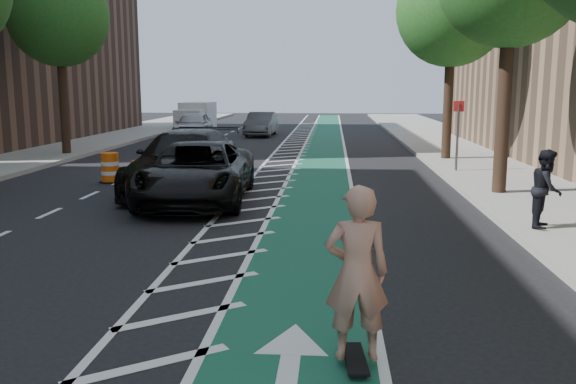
# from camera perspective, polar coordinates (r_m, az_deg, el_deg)

# --- Properties ---
(ground) EXTENTS (120.00, 120.00, 0.00)m
(ground) POSITION_cam_1_polar(r_m,az_deg,el_deg) (9.87, -16.53, -7.95)
(ground) COLOR black
(ground) RESTS_ON ground
(bike_lane) EXTENTS (2.00, 90.00, 0.01)m
(bike_lane) POSITION_cam_1_polar(r_m,az_deg,el_deg) (19.00, 2.86, 0.93)
(bike_lane) COLOR #17533E
(bike_lane) RESTS_ON ground
(buffer_strip) EXTENTS (1.40, 90.00, 0.01)m
(buffer_strip) POSITION_cam_1_polar(r_m,az_deg,el_deg) (19.10, -1.64, 0.98)
(buffer_strip) COLOR silver
(buffer_strip) RESTS_ON ground
(sidewalk_right) EXTENTS (5.00, 90.00, 0.15)m
(sidewalk_right) POSITION_cam_1_polar(r_m,az_deg,el_deg) (19.93, 21.89, 0.85)
(sidewalk_right) COLOR gray
(sidewalk_right) RESTS_ON ground
(curb_right) EXTENTS (0.12, 90.00, 0.16)m
(curb_right) POSITION_cam_1_polar(r_m,az_deg,el_deg) (19.33, 14.95, 0.98)
(curb_right) COLOR gray
(curb_right) RESTS_ON ground
(curb_left) EXTENTS (0.12, 90.00, 0.16)m
(curb_left) POSITION_cam_1_polar(r_m,az_deg,el_deg) (21.69, -24.74, 1.34)
(curb_left) COLOR gray
(curb_left) RESTS_ON ground
(tree_r_d) EXTENTS (4.20, 4.20, 7.90)m
(tree_r_d) POSITION_cam_1_polar(r_m,az_deg,el_deg) (25.33, 14.93, 15.93)
(tree_r_d) COLOR #382619
(tree_r_d) RESTS_ON ground
(tree_l_d) EXTENTS (4.20, 4.20, 7.90)m
(tree_l_d) POSITION_cam_1_polar(r_m,az_deg,el_deg) (27.39, -21.02, 15.14)
(tree_l_d) COLOR #382619
(tree_l_d) RESTS_ON ground
(sign_post) EXTENTS (0.35, 0.08, 2.47)m
(sign_post) POSITION_cam_1_polar(r_m,az_deg,el_deg) (21.24, 15.58, 5.18)
(sign_post) COLOR #4C4C4C
(sign_post) RESTS_ON ground
(skateboard) EXTENTS (0.28, 0.79, 0.10)m
(skateboard) POSITION_cam_1_polar(r_m,az_deg,el_deg) (6.76, 6.29, -15.27)
(skateboard) COLOR black
(skateboard) RESTS_ON ground
(skateboarder) EXTENTS (0.71, 0.50, 1.86)m
(skateboarder) POSITION_cam_1_polar(r_m,az_deg,el_deg) (6.41, 6.45, -7.54)
(skateboarder) COLOR tan
(skateboarder) RESTS_ON skateboard
(suv_near) EXTENTS (2.84, 5.69, 1.55)m
(suv_near) POSITION_cam_1_polar(r_m,az_deg,el_deg) (15.82, -8.53, 1.84)
(suv_near) COLOR black
(suv_near) RESTS_ON ground
(suv_far) EXTENTS (2.58, 5.98, 1.72)m
(suv_far) POSITION_cam_1_polar(r_m,az_deg,el_deg) (17.42, -9.57, 2.82)
(suv_far) COLOR black
(suv_far) RESTS_ON ground
(car_silver) EXTENTS (2.00, 4.58, 1.54)m
(car_silver) POSITION_cam_1_polar(r_m,az_deg,el_deg) (35.35, -8.85, 6.20)
(car_silver) COLOR #A9A9AE
(car_silver) RESTS_ON ground
(car_grey) EXTENTS (1.70, 4.38, 1.42)m
(car_grey) POSITION_cam_1_polar(r_m,az_deg,el_deg) (37.04, -2.51, 6.38)
(car_grey) COLOR #4F5053
(car_grey) RESTS_ON ground
(pedestrian) EXTENTS (0.85, 0.94, 1.57)m
(pedestrian) POSITION_cam_1_polar(r_m,az_deg,el_deg) (13.19, 23.03, 0.29)
(pedestrian) COLOR black
(pedestrian) RESTS_ON sidewalk_right
(box_truck) EXTENTS (2.16, 4.51, 1.85)m
(box_truck) POSITION_cam_1_polar(r_m,az_deg,el_deg) (43.52, -8.62, 6.97)
(box_truck) COLOR silver
(box_truck) RESTS_ON ground
(barrel_a) EXTENTS (0.59, 0.59, 0.81)m
(barrel_a) POSITION_cam_1_polar(r_m,az_deg,el_deg) (18.44, -13.62, 1.58)
(barrel_a) COLOR orange
(barrel_a) RESTS_ON ground
(barrel_b) EXTENTS (0.68, 0.68, 0.93)m
(barrel_b) POSITION_cam_1_polar(r_m,az_deg,el_deg) (19.69, -16.32, 2.13)
(barrel_b) COLOR #EA5C0C
(barrel_b) RESTS_ON ground
(barrel_c) EXTENTS (0.75, 0.75, 1.03)m
(barrel_c) POSITION_cam_1_polar(r_m,az_deg,el_deg) (26.46, -8.56, 4.40)
(barrel_c) COLOR #FF530D
(barrel_c) RESTS_ON ground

